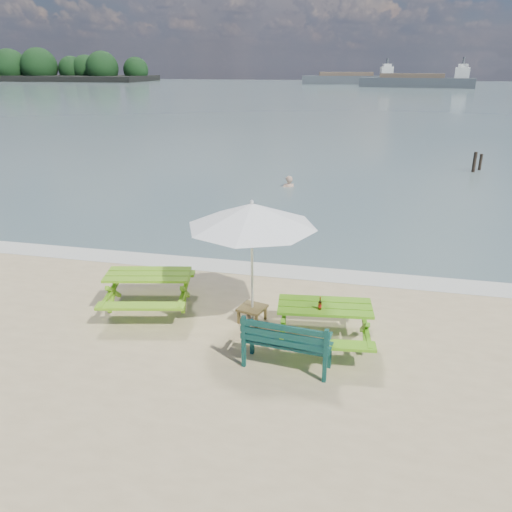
% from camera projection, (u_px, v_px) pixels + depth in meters
% --- Properties ---
extents(sea, '(300.00, 300.00, 0.00)m').
position_uv_depth(sea, '(362.00, 95.00, 86.12)').
color(sea, slate).
rests_on(sea, ground).
extents(foam_strip, '(22.00, 0.90, 0.01)m').
position_uv_depth(foam_strip, '(290.00, 272.00, 12.94)').
color(foam_strip, silver).
rests_on(foam_strip, ground).
extents(island_headland, '(90.00, 22.00, 7.60)m').
position_uv_depth(island_headland, '(13.00, 70.00, 157.37)').
color(island_headland, black).
rests_on(island_headland, ground).
extents(picnic_table_left, '(2.16, 2.32, 0.85)m').
position_uv_depth(picnic_table_left, '(149.00, 292.00, 10.84)').
color(picnic_table_left, '#6AA919').
rests_on(picnic_table_left, ground).
extents(picnic_table_right, '(1.96, 2.13, 0.84)m').
position_uv_depth(picnic_table_right, '(324.00, 325.00, 9.47)').
color(picnic_table_right, '#5CA318').
rests_on(picnic_table_right, ground).
extents(park_bench, '(1.60, 0.69, 0.96)m').
position_uv_depth(park_bench, '(287.00, 352.00, 8.79)').
color(park_bench, '#0D3833').
rests_on(park_bench, ground).
extents(side_table, '(0.63, 0.63, 0.34)m').
position_uv_depth(side_table, '(252.00, 314.00, 10.40)').
color(side_table, brown).
rests_on(side_table, ground).
extents(patio_umbrella, '(3.15, 3.15, 2.55)m').
position_uv_depth(patio_umbrella, '(252.00, 215.00, 9.63)').
color(patio_umbrella, silver).
rests_on(patio_umbrella, ground).
extents(beer_bottle, '(0.06, 0.06, 0.25)m').
position_uv_depth(beer_bottle, '(320.00, 305.00, 9.13)').
color(beer_bottle, brown).
rests_on(beer_bottle, picnic_table_right).
extents(swimmer, '(0.74, 0.61, 1.74)m').
position_uv_depth(swimmer, '(288.00, 195.00, 22.06)').
color(swimmer, tan).
rests_on(swimmer, ground).
extents(mooring_pilings, '(0.56, 0.76, 1.20)m').
position_uv_depth(mooring_pilings, '(477.00, 164.00, 24.88)').
color(mooring_pilings, black).
rests_on(mooring_pilings, ground).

